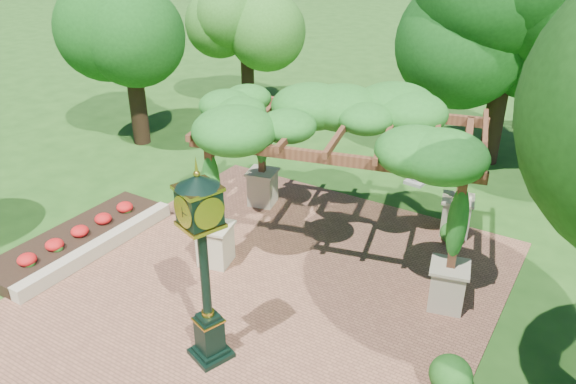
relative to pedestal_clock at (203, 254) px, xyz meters
The scene contains 12 objects.
ground 2.67m from the pedestal_clock, 107.55° to the left, with size 120.00×120.00×0.00m, color #1E4714.
brick_plaza 3.15m from the pedestal_clock, 98.77° to the left, with size 10.00×12.00×0.04m, color brown.
border_wall 5.59m from the pedestal_clock, 163.50° to the left, with size 0.35×5.00×0.40m, color #C6B793.
flower_bed 6.40m from the pedestal_clock, 165.95° to the left, with size 1.50×5.00×0.36m, color red.
pedestal_clock is the anchor object (origin of this frame).
pergola 5.16m from the pedestal_clock, 86.04° to the left, with size 7.41×5.58×4.17m.
sundial 10.19m from the pedestal_clock, 86.18° to the left, with size 0.68×0.68×1.11m.
shrub_mid 5.12m from the pedestal_clock, 20.67° to the left, with size 0.81×0.81×0.73m, color #1D5016.
shrub_back 7.71m from the pedestal_clock, 67.75° to the left, with size 0.64×0.64×0.58m, color #27651D.
tree_west_near 12.82m from the pedestal_clock, 141.13° to the left, with size 3.62×3.62×7.70m.
tree_west_far 16.15m from the pedestal_clock, 122.70° to the left, with size 3.33×3.33×6.27m.
tree_north 13.55m from the pedestal_clock, 80.38° to the left, with size 4.43×4.43×7.75m.
Camera 1 is at (6.22, -7.51, 8.13)m, focal length 35.00 mm.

